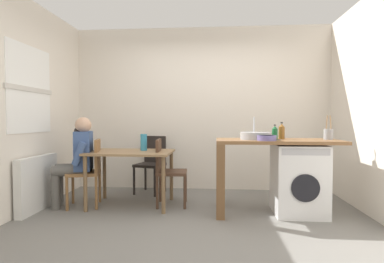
# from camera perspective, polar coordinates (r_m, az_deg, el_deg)

# --- Properties ---
(ground_plane) EXTENTS (5.46, 5.46, 0.00)m
(ground_plane) POSITION_cam_1_polar(r_m,az_deg,el_deg) (3.60, 0.14, -16.66)
(ground_plane) COLOR slate
(wall_back) EXTENTS (4.60, 0.10, 2.70)m
(wall_back) POSITION_cam_1_polar(r_m,az_deg,el_deg) (5.16, 1.68, 4.26)
(wall_back) COLOR silver
(wall_back) RESTS_ON ground_plane
(wall_window_side) EXTENTS (0.12, 3.80, 2.70)m
(wall_window_side) POSITION_cam_1_polar(r_m,az_deg,el_deg) (4.18, -30.81, 4.47)
(wall_window_side) COLOR silver
(wall_window_side) RESTS_ON ground_plane
(radiator) EXTENTS (0.10, 0.80, 0.70)m
(radiator) POSITION_cam_1_polar(r_m,az_deg,el_deg) (4.42, -26.92, -8.65)
(radiator) COLOR white
(radiator) RESTS_ON ground_plane
(dining_table) EXTENTS (1.10, 0.76, 0.74)m
(dining_table) POSITION_cam_1_polar(r_m,az_deg,el_deg) (4.23, -11.31, -4.93)
(dining_table) COLOR olive
(dining_table) RESTS_ON ground_plane
(chair_person_seat) EXTENTS (0.49, 0.49, 0.90)m
(chair_person_seat) POSITION_cam_1_polar(r_m,az_deg,el_deg) (4.35, -18.59, -6.59)
(chair_person_seat) COLOR olive
(chair_person_seat) RESTS_ON ground_plane
(chair_opposite) EXTENTS (0.43, 0.43, 0.90)m
(chair_opposite) POSITION_cam_1_polar(r_m,az_deg,el_deg) (4.18, -4.80, -6.84)
(chair_opposite) COLOR #4C3323
(chair_opposite) RESTS_ON ground_plane
(chair_spare_by_wall) EXTENTS (0.49, 0.49, 0.90)m
(chair_spare_by_wall) POSITION_cam_1_polar(r_m,az_deg,el_deg) (4.96, -7.49, -5.43)
(chair_spare_by_wall) COLOR black
(chair_spare_by_wall) RESTS_ON ground_plane
(seated_person) EXTENTS (0.55, 0.54, 1.20)m
(seated_person) POSITION_cam_1_polar(r_m,az_deg,el_deg) (4.36, -20.72, -4.44)
(seated_person) COLOR #595651
(seated_person) RESTS_ON ground_plane
(kitchen_counter) EXTENTS (1.50, 0.68, 0.92)m
(kitchen_counter) POSITION_cam_1_polar(r_m,az_deg,el_deg) (3.90, 12.56, -3.79)
(kitchen_counter) COLOR brown
(kitchen_counter) RESTS_ON ground_plane
(washing_machine) EXTENTS (0.60, 0.61, 0.86)m
(washing_machine) POSITION_cam_1_polar(r_m,az_deg,el_deg) (4.03, 19.27, -8.41)
(washing_machine) COLOR white
(washing_machine) RESTS_ON ground_plane
(sink_basin) EXTENTS (0.38, 0.38, 0.09)m
(sink_basin) POSITION_cam_1_polar(r_m,az_deg,el_deg) (3.87, 11.83, -0.80)
(sink_basin) COLOR #9EA0A5
(sink_basin) RESTS_ON kitchen_counter
(tap) EXTENTS (0.02, 0.02, 0.28)m
(tap) POSITION_cam_1_polar(r_m,az_deg,el_deg) (4.05, 11.52, 0.68)
(tap) COLOR #B2B2B7
(tap) RESTS_ON kitchen_counter
(bottle_tall_green) EXTENTS (0.07, 0.07, 0.19)m
(bottle_tall_green) POSITION_cam_1_polar(r_m,az_deg,el_deg) (3.96, 15.23, -0.20)
(bottle_tall_green) COLOR #19592D
(bottle_tall_green) RESTS_ON kitchen_counter
(bottle_squat_brown) EXTENTS (0.08, 0.08, 0.22)m
(bottle_squat_brown) POSITION_cam_1_polar(r_m,az_deg,el_deg) (4.04, 16.41, 0.03)
(bottle_squat_brown) COLOR brown
(bottle_squat_brown) RESTS_ON kitchen_counter
(mixing_bowl) EXTENTS (0.22, 0.22, 0.06)m
(mixing_bowl) POSITION_cam_1_polar(r_m,az_deg,el_deg) (3.69, 13.79, -1.12)
(mixing_bowl) COLOR slate
(mixing_bowl) RESTS_ON kitchen_counter
(utensil_crock) EXTENTS (0.11, 0.11, 0.30)m
(utensil_crock) POSITION_cam_1_polar(r_m,az_deg,el_deg) (4.13, 24.13, -0.42)
(utensil_crock) COLOR gray
(utensil_crock) RESTS_ON kitchen_counter
(vase) EXTENTS (0.09, 0.09, 0.23)m
(vase) POSITION_cam_1_polar(r_m,az_deg,el_deg) (4.26, -9.02, -2.01)
(vase) COLOR teal
(vase) RESTS_ON dining_table
(scissors) EXTENTS (0.15, 0.06, 0.01)m
(scissors) POSITION_cam_1_polar(r_m,az_deg,el_deg) (3.81, 15.18, -1.50)
(scissors) COLOR #B2B2B7
(scissors) RESTS_ON kitchen_counter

